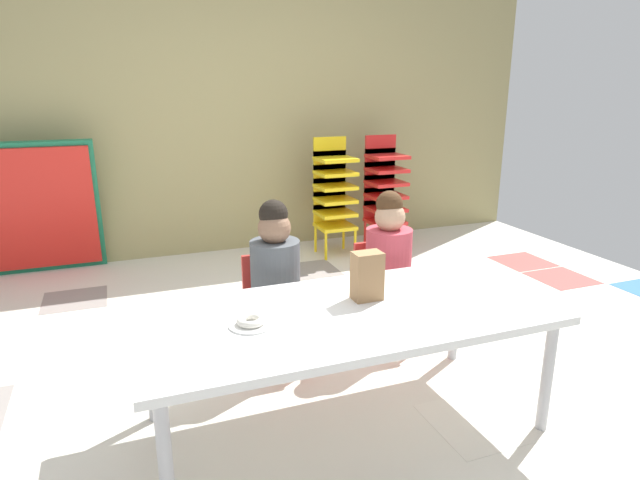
{
  "coord_description": "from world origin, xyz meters",
  "views": [
    {
      "loc": [
        -1.0,
        -2.66,
        1.49
      ],
      "look_at": [
        -0.15,
        -0.44,
        0.81
      ],
      "focal_mm": 30.47,
      "sensor_mm": 36.0,
      "label": 1
    }
  ],
  "objects_px": {
    "kid_chair_red_stack": "(384,187)",
    "craft_table": "(347,320)",
    "kid_chair_yellow_stack": "(334,191)",
    "paper_plate_near_edge": "(251,325)",
    "folded_activity_table": "(39,209)",
    "paper_bag_brown": "(367,276)",
    "donut_powdered_on_plate": "(251,320)",
    "seated_child_near_camera": "(275,269)",
    "seated_child_middle_seat": "(388,255)"
  },
  "relations": [
    {
      "from": "kid_chair_red_stack",
      "to": "craft_table",
      "type": "bearing_deg",
      "value": -120.62
    },
    {
      "from": "kid_chair_yellow_stack",
      "to": "paper_plate_near_edge",
      "type": "xyz_separation_m",
      "value": [
        -1.35,
        -2.42,
        -0.02
      ]
    },
    {
      "from": "craft_table",
      "to": "folded_activity_table",
      "type": "distance_m",
      "value": 3.08
    },
    {
      "from": "paper_bag_brown",
      "to": "donut_powdered_on_plate",
      "type": "distance_m",
      "value": 0.57
    },
    {
      "from": "craft_table",
      "to": "seated_child_near_camera",
      "type": "bearing_deg",
      "value": 101.83
    },
    {
      "from": "craft_table",
      "to": "kid_chair_yellow_stack",
      "type": "xyz_separation_m",
      "value": [
        0.93,
        2.42,
        0.06
      ]
    },
    {
      "from": "craft_table",
      "to": "paper_bag_brown",
      "type": "bearing_deg",
      "value": 32.95
    },
    {
      "from": "seated_child_middle_seat",
      "to": "paper_plate_near_edge",
      "type": "xyz_separation_m",
      "value": [
        -0.95,
        -0.64,
        0.01
      ]
    },
    {
      "from": "paper_bag_brown",
      "to": "donut_powdered_on_plate",
      "type": "xyz_separation_m",
      "value": [
        -0.55,
        -0.09,
        -0.09
      ]
    },
    {
      "from": "kid_chair_yellow_stack",
      "to": "kid_chair_red_stack",
      "type": "distance_m",
      "value": 0.5
    },
    {
      "from": "paper_bag_brown",
      "to": "folded_activity_table",
      "type": "bearing_deg",
      "value": 121.15
    },
    {
      "from": "craft_table",
      "to": "paper_bag_brown",
      "type": "height_order",
      "value": "paper_bag_brown"
    },
    {
      "from": "folded_activity_table",
      "to": "paper_bag_brown",
      "type": "bearing_deg",
      "value": -58.85
    },
    {
      "from": "paper_plate_near_edge",
      "to": "donut_powdered_on_plate",
      "type": "relative_size",
      "value": 1.56
    },
    {
      "from": "craft_table",
      "to": "kid_chair_yellow_stack",
      "type": "height_order",
      "value": "kid_chair_yellow_stack"
    },
    {
      "from": "kid_chair_red_stack",
      "to": "paper_plate_near_edge",
      "type": "xyz_separation_m",
      "value": [
        -1.85,
        -2.42,
        -0.02
      ]
    },
    {
      "from": "seated_child_near_camera",
      "to": "paper_bag_brown",
      "type": "relative_size",
      "value": 4.17
    },
    {
      "from": "seated_child_middle_seat",
      "to": "kid_chair_red_stack",
      "type": "distance_m",
      "value": 2.0
    },
    {
      "from": "kid_chair_red_stack",
      "to": "paper_plate_near_edge",
      "type": "bearing_deg",
      "value": -127.41
    },
    {
      "from": "kid_chair_yellow_stack",
      "to": "kid_chair_red_stack",
      "type": "relative_size",
      "value": 1.0
    },
    {
      "from": "paper_bag_brown",
      "to": "craft_table",
      "type": "bearing_deg",
      "value": -147.05
    },
    {
      "from": "seated_child_near_camera",
      "to": "craft_table",
      "type": "bearing_deg",
      "value": -78.17
    },
    {
      "from": "kid_chair_yellow_stack",
      "to": "folded_activity_table",
      "type": "relative_size",
      "value": 0.96
    },
    {
      "from": "kid_chair_yellow_stack",
      "to": "kid_chair_red_stack",
      "type": "height_order",
      "value": "same"
    },
    {
      "from": "seated_child_near_camera",
      "to": "paper_bag_brown",
      "type": "distance_m",
      "value": 0.62
    },
    {
      "from": "paper_plate_near_edge",
      "to": "kid_chair_red_stack",
      "type": "bearing_deg",
      "value": 52.59
    },
    {
      "from": "seated_child_middle_seat",
      "to": "seated_child_near_camera",
      "type": "bearing_deg",
      "value": 180.0
    },
    {
      "from": "donut_powdered_on_plate",
      "to": "seated_child_middle_seat",
      "type": "bearing_deg",
      "value": 33.78
    },
    {
      "from": "seated_child_middle_seat",
      "to": "folded_activity_table",
      "type": "xyz_separation_m",
      "value": [
        -1.98,
        2.08,
        -0.02
      ]
    },
    {
      "from": "seated_child_middle_seat",
      "to": "kid_chair_yellow_stack",
      "type": "distance_m",
      "value": 1.83
    },
    {
      "from": "seated_child_near_camera",
      "to": "seated_child_middle_seat",
      "type": "xyz_separation_m",
      "value": [
        0.67,
        0.0,
        0.0
      ]
    },
    {
      "from": "seated_child_near_camera",
      "to": "paper_bag_brown",
      "type": "bearing_deg",
      "value": -63.77
    },
    {
      "from": "craft_table",
      "to": "paper_plate_near_edge",
      "type": "height_order",
      "value": "paper_plate_near_edge"
    },
    {
      "from": "kid_chair_red_stack",
      "to": "kid_chair_yellow_stack",
      "type": "bearing_deg",
      "value": 180.0
    },
    {
      "from": "seated_child_middle_seat",
      "to": "paper_plate_near_edge",
      "type": "distance_m",
      "value": 1.14
    },
    {
      "from": "seated_child_middle_seat",
      "to": "folded_activity_table",
      "type": "distance_m",
      "value": 2.88
    },
    {
      "from": "paper_bag_brown",
      "to": "donut_powdered_on_plate",
      "type": "relative_size",
      "value": 1.91
    },
    {
      "from": "kid_chair_yellow_stack",
      "to": "donut_powdered_on_plate",
      "type": "bearing_deg",
      "value": -119.15
    },
    {
      "from": "kid_chair_yellow_stack",
      "to": "paper_bag_brown",
      "type": "bearing_deg",
      "value": -108.83
    },
    {
      "from": "seated_child_near_camera",
      "to": "kid_chair_red_stack",
      "type": "height_order",
      "value": "kid_chair_red_stack"
    },
    {
      "from": "seated_child_near_camera",
      "to": "seated_child_middle_seat",
      "type": "relative_size",
      "value": 1.0
    },
    {
      "from": "folded_activity_table",
      "to": "seated_child_middle_seat",
      "type": "bearing_deg",
      "value": -46.36
    },
    {
      "from": "paper_plate_near_edge",
      "to": "folded_activity_table",
      "type": "bearing_deg",
      "value": 110.83
    },
    {
      "from": "folded_activity_table",
      "to": "paper_plate_near_edge",
      "type": "xyz_separation_m",
      "value": [
        1.03,
        -2.72,
        0.02
      ]
    },
    {
      "from": "folded_activity_table",
      "to": "paper_bag_brown",
      "type": "height_order",
      "value": "folded_activity_table"
    },
    {
      "from": "seated_child_near_camera",
      "to": "kid_chair_red_stack",
      "type": "xyz_separation_m",
      "value": [
        1.57,
        1.78,
        0.02
      ]
    },
    {
      "from": "paper_bag_brown",
      "to": "paper_plate_near_edge",
      "type": "xyz_separation_m",
      "value": [
        -0.55,
        -0.09,
        -0.11
      ]
    },
    {
      "from": "paper_plate_near_edge",
      "to": "seated_child_middle_seat",
      "type": "bearing_deg",
      "value": 33.78
    },
    {
      "from": "kid_chair_yellow_stack",
      "to": "folded_activity_table",
      "type": "distance_m",
      "value": 2.4
    },
    {
      "from": "paper_plate_near_edge",
      "to": "seated_child_near_camera",
      "type": "bearing_deg",
      "value": 65.84
    }
  ]
}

